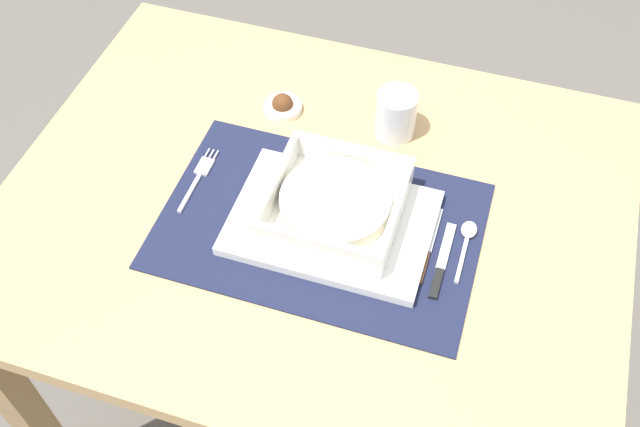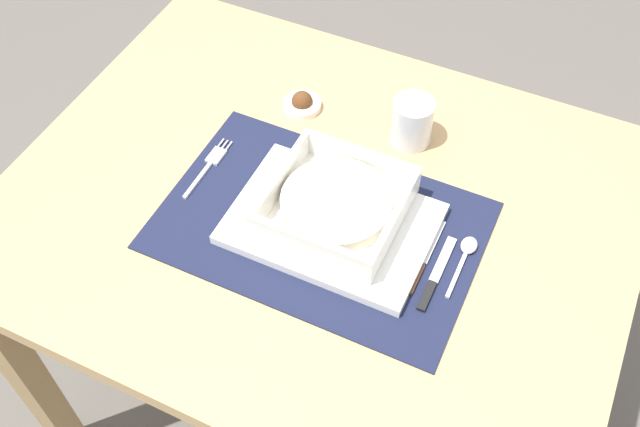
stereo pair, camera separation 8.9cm
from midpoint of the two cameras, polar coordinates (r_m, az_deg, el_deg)
The scene contains 11 objects.
ground_plane at distance 1.74m, azimuth 1.35°, elevation -13.91°, with size 6.00×6.00×0.00m, color #59544C.
dining_table at distance 1.22m, azimuth 1.88°, elevation -2.08°, with size 0.96×0.77×0.70m.
placemat at distance 1.11m, azimuth 2.28°, elevation -1.03°, with size 0.48×0.32×0.00m, color #191E38.
serving_plate at distance 1.10m, azimuth 3.20°, elevation -0.90°, with size 0.30×0.21×0.02m, color white.
porridge_bowl at distance 1.09m, azimuth 3.57°, elevation 0.50°, with size 0.19×0.19×0.05m.
fork at distance 1.19m, azimuth -6.38°, elevation 3.77°, with size 0.02×0.14×0.00m.
spoon at distance 1.11m, azimuth 13.52°, elevation -2.99°, with size 0.02×0.11×0.01m.
butter_knife at distance 1.07m, azimuth 11.23°, elevation -5.02°, with size 0.01×0.14×0.01m.
bread_knife at distance 1.08m, azimuth 10.28°, elevation -3.78°, with size 0.01×0.14×0.01m.
drinking_glass at distance 1.22m, azimuth 9.19°, elevation 6.75°, with size 0.07×0.07×0.08m.
condiment_saucer at distance 1.28m, azimuth 0.60°, elevation 8.44°, with size 0.07×0.07×0.04m.
Camera 2 is at (0.31, -0.65, 1.59)m, focal length 41.39 mm.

